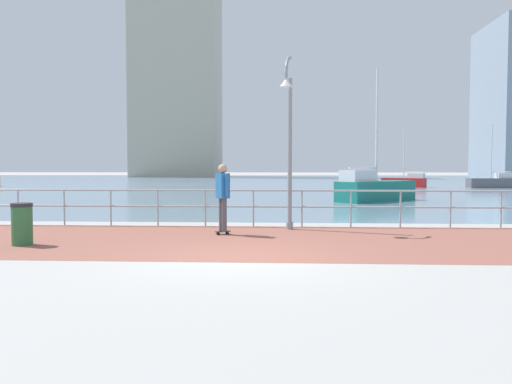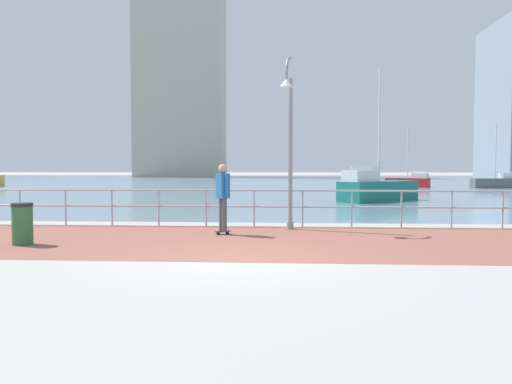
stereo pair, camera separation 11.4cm
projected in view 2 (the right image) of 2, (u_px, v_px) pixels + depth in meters
The scene contains 11 objects.
ground at pixel (278, 184), 49.42m from camera, with size 220.00×220.00×0.00m, color #ADAAA5.
brick_paving at pixel (246, 240), 11.81m from camera, with size 28.00×5.53×0.01m, color #935647.
harbor_water at pixel (279, 182), 59.42m from camera, with size 180.00×88.00×0.00m, color #6B899E.
waterfront_railing at pixel (254, 201), 14.53m from camera, with size 25.25×0.06×1.07m.
lamppost at pixel (289, 134), 13.60m from camera, with size 0.39×0.81×4.73m.
skateboarder at pixel (223, 192), 12.74m from camera, with size 0.39×0.51×1.80m.
trash_bin at pixel (22, 224), 11.09m from camera, with size 0.46×0.46×0.93m.
sailboat_blue at pixel (409, 181), 42.96m from camera, with size 3.64×2.81×5.04m.
sailboat_navy at pixel (376, 189), 25.23m from camera, with size 4.47×4.25×6.62m.
sailboat_teal at pixel (497, 182), 41.22m from camera, with size 3.76×1.36×5.19m.
tower_beige at pixel (181, 42), 88.82m from camera, with size 14.72×11.29×49.19m.
Camera 2 is at (0.97, -9.44, 1.72)m, focal length 35.29 mm.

